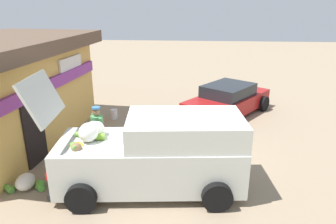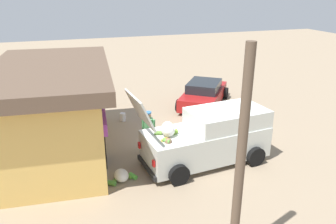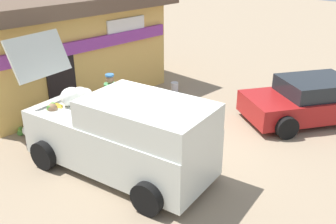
{
  "view_description": "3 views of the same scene",
  "coord_description": "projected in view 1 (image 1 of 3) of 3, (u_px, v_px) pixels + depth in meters",
  "views": [
    {
      "loc": [
        -7.67,
        -0.72,
        4.32
      ],
      "look_at": [
        1.71,
        0.04,
        1.0
      ],
      "focal_mm": 33.22,
      "sensor_mm": 36.0,
      "label": 1
    },
    {
      "loc": [
        -10.47,
        4.67,
        5.84
      ],
      "look_at": [
        1.64,
        0.73,
        0.94
      ],
      "focal_mm": 35.11,
      "sensor_mm": 36.0,
      "label": 2
    },
    {
      "loc": [
        -6.28,
        -5.44,
        4.81
      ],
      "look_at": [
        0.64,
        0.23,
        0.85
      ],
      "focal_mm": 41.2,
      "sensor_mm": 36.0,
      "label": 3
    }
  ],
  "objects": [
    {
      "name": "unloaded_banana_pile",
      "position": [
        26.0,
        183.0,
        7.58
      ],
      "size": [
        0.63,
        1.0,
        0.38
      ],
      "color": "silver",
      "rests_on": "ground_plane"
    },
    {
      "name": "ground_plane",
      "position": [
        165.0,
        166.0,
        8.7
      ],
      "size": [
        60.0,
        60.0,
        0.0
      ],
      "primitive_type": "plane",
      "color": "gray"
    },
    {
      "name": "parked_sedan",
      "position": [
        228.0,
        100.0,
        12.53
      ],
      "size": [
        4.31,
        3.81,
        1.24
      ],
      "color": "maroon",
      "rests_on": "ground_plane"
    },
    {
      "name": "delivery_van",
      "position": [
        156.0,
        153.0,
        7.39
      ],
      "size": [
        2.43,
        4.91,
        2.82
      ],
      "color": "silver",
      "rests_on": "ground_plane"
    },
    {
      "name": "storefront_bar",
      "position": [
        3.0,
        91.0,
        9.61
      ],
      "size": [
        7.26,
        4.58,
        3.32
      ],
      "color": "#E0B259",
      "rests_on": "ground_plane"
    },
    {
      "name": "vendor_standing",
      "position": [
        98.0,
        130.0,
        8.79
      ],
      "size": [
        0.48,
        0.48,
        1.6
      ],
      "color": "#726047",
      "rests_on": "ground_plane"
    },
    {
      "name": "paint_bucket",
      "position": [
        114.0,
        114.0,
        12.13
      ],
      "size": [
        0.26,
        0.26,
        0.39
      ],
      "primitive_type": "cylinder",
      "color": "silver",
      "rests_on": "ground_plane"
    },
    {
      "name": "customer_bending",
      "position": [
        80.0,
        158.0,
        7.31
      ],
      "size": [
        0.81,
        0.64,
        1.41
      ],
      "color": "navy",
      "rests_on": "ground_plane"
    }
  ]
}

